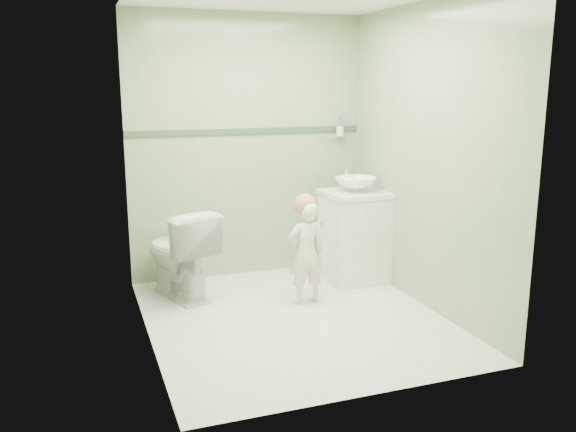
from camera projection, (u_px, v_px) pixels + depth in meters
name	position (u px, v px, depth m)	size (l,w,h in m)	color
ground	(295.00, 318.00, 4.66)	(2.50, 2.50, 0.00)	beige
room_shell	(295.00, 164.00, 4.40)	(2.50, 2.54, 2.40)	#80A978
trim_stripe	(248.00, 131.00, 5.50)	(2.20, 0.02, 0.05)	#2F4D33
vanity	(354.00, 238.00, 5.49)	(0.52, 0.50, 0.80)	silver
counter	(355.00, 194.00, 5.40)	(0.54, 0.52, 0.04)	white
basin	(355.00, 184.00, 5.39)	(0.37, 0.37, 0.13)	white
faucet	(347.00, 173.00, 5.54)	(0.03, 0.13, 0.18)	silver
cup_holder	(339.00, 131.00, 5.75)	(0.26, 0.07, 0.21)	silver
toilet	(179.00, 253.00, 5.06)	(0.43, 0.75, 0.76)	white
toddler	(306.00, 253.00, 4.91)	(0.31, 0.20, 0.85)	silver
hair_cap	(305.00, 205.00, 4.85)	(0.19, 0.19, 0.19)	#B07A49
teal_toothbrush	(321.00, 223.00, 4.76)	(0.11, 0.13, 0.08)	#089969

